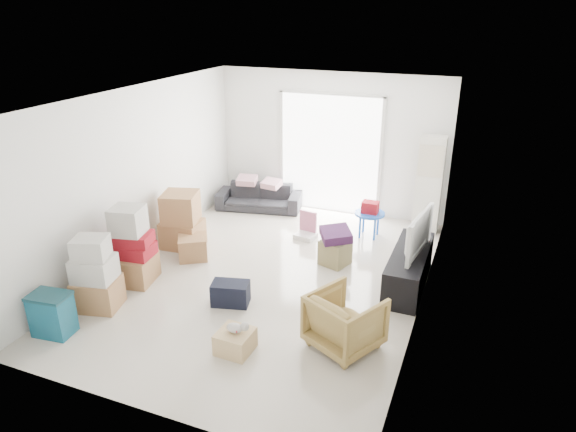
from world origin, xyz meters
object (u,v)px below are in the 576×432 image
(tv_console, at_px, (409,268))
(storage_bins, at_px, (52,314))
(armchair, at_px, (345,318))
(ottoman, at_px, (335,252))
(ac_tower, at_px, (429,185))
(kids_table, at_px, (370,212))
(television, at_px, (411,247))
(wood_crate, at_px, (235,341))
(sofa, at_px, (259,193))

(tv_console, xyz_separation_m, storage_bins, (-3.90, -2.85, 0.01))
(tv_console, distance_m, armchair, 1.82)
(ottoman, bearing_deg, storage_bins, -131.22)
(ac_tower, xyz_separation_m, kids_table, (-0.89, -0.64, -0.41))
(television, xyz_separation_m, wood_crate, (-1.64, -2.33, -0.48))
(television, relative_size, storage_bins, 1.88)
(sofa, distance_m, armchair, 4.67)
(sofa, bearing_deg, wood_crate, -80.48)
(armchair, bearing_deg, kids_table, -54.67)
(storage_bins, relative_size, wood_crate, 1.41)
(sofa, height_order, wood_crate, sofa)
(tv_console, xyz_separation_m, kids_table, (-0.94, 1.46, 0.20))
(sofa, relative_size, kids_table, 2.55)
(sofa, relative_size, ottoman, 4.16)
(tv_console, height_order, television, television)
(armchair, distance_m, wood_crate, 1.33)
(ac_tower, height_order, storage_bins, ac_tower)
(tv_console, bearing_deg, ac_tower, 91.36)
(ac_tower, bearing_deg, ottoman, -121.43)
(wood_crate, bearing_deg, television, 54.87)
(ac_tower, bearing_deg, armchair, -96.14)
(television, bearing_deg, ac_tower, 9.42)
(television, height_order, storage_bins, television)
(ac_tower, height_order, tv_console, ac_tower)
(television, distance_m, ottoman, 1.28)
(storage_bins, height_order, ottoman, storage_bins)
(storage_bins, bearing_deg, ac_tower, 52.17)
(armchair, bearing_deg, tv_console, -77.85)
(television, distance_m, storage_bins, 4.84)
(armchair, height_order, ottoman, armchair)
(tv_console, height_order, armchair, armchair)
(television, xyz_separation_m, ottoman, (-1.19, 0.24, -0.41))
(tv_console, relative_size, kids_table, 2.47)
(ac_tower, relative_size, ottoman, 4.36)
(sofa, bearing_deg, armchair, -64.27)
(ac_tower, bearing_deg, storage_bins, -127.83)
(ac_tower, distance_m, wood_crate, 4.77)
(sofa, distance_m, storage_bins, 4.85)
(tv_console, bearing_deg, storage_bins, -143.81)
(tv_console, relative_size, armchair, 2.10)
(kids_table, bearing_deg, ottoman, -101.67)
(tv_console, height_order, storage_bins, storage_bins)
(tv_console, relative_size, sofa, 0.97)
(ottoman, bearing_deg, ac_tower, 58.57)
(tv_console, xyz_separation_m, television, (0.00, 0.00, 0.34))
(armchair, distance_m, kids_table, 3.25)
(armchair, bearing_deg, television, -77.85)
(sofa, height_order, ottoman, sofa)
(ac_tower, xyz_separation_m, armchair, (-0.42, -3.86, -0.49))
(television, distance_m, wood_crate, 2.89)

